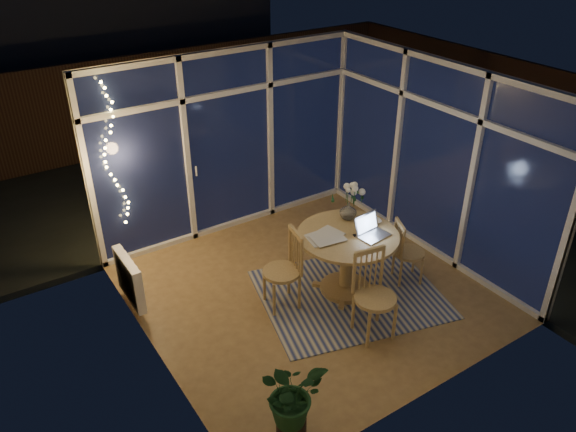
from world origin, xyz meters
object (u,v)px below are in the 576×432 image
at_px(chair_right, 409,251).
at_px(flower_vase, 348,211).
at_px(chair_front, 376,297).
at_px(laptop, 374,227).
at_px(dining_table, 346,263).
at_px(potted_plant, 291,402).
at_px(chair_left, 282,270).

relative_size(chair_right, flower_vase, 4.16).
distance_m(chair_front, laptop, 0.87).
relative_size(chair_front, laptop, 2.93).
bearing_deg(chair_front, laptop, 62.05).
height_order(laptop, flower_vase, laptop).
relative_size(chair_front, flower_vase, 4.97).
relative_size(dining_table, flower_vase, 5.74).
xyz_separation_m(chair_front, laptop, (0.46, 0.60, 0.43)).
height_order(dining_table, chair_front, chair_front).
xyz_separation_m(dining_table, chair_front, (-0.24, -0.80, 0.11)).
bearing_deg(chair_right, dining_table, 96.31).
distance_m(flower_vase, potted_plant, 2.65).
relative_size(chair_left, laptop, 2.83).
relative_size(chair_left, potted_plant, 1.33).
relative_size(chair_front, potted_plant, 1.37).
xyz_separation_m(chair_left, chair_right, (1.60, -0.45, -0.07)).
distance_m(dining_table, flower_vase, 0.64).
xyz_separation_m(dining_table, laptop, (0.22, -0.20, 0.54)).
bearing_deg(chair_front, chair_left, 129.38).
bearing_deg(flower_vase, dining_table, -127.72).
xyz_separation_m(chair_front, flower_vase, (0.47, 1.09, 0.41)).
xyz_separation_m(chair_right, potted_plant, (-2.53, -1.15, -0.06)).
distance_m(chair_left, flower_vase, 1.12).
height_order(dining_table, flower_vase, flower_vase).
bearing_deg(dining_table, laptop, -42.13).
xyz_separation_m(chair_front, potted_plant, (-1.50, -0.60, -0.14)).
xyz_separation_m(chair_right, chair_front, (-1.03, -0.54, 0.09)).
bearing_deg(dining_table, flower_vase, 52.28).
xyz_separation_m(dining_table, potted_plant, (-1.73, -1.40, -0.03)).
bearing_deg(dining_table, chair_right, -17.80).
bearing_deg(laptop, dining_table, 131.21).
height_order(dining_table, chair_left, chair_left).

